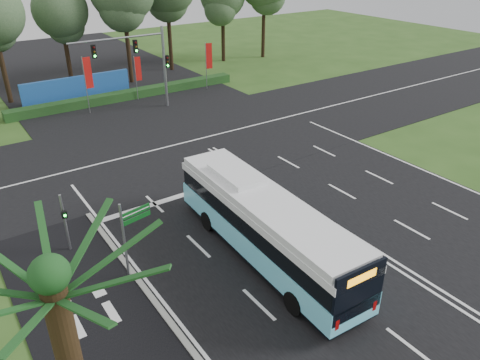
% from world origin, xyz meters
% --- Properties ---
extents(ground, '(120.00, 120.00, 0.00)m').
position_xyz_m(ground, '(0.00, 0.00, 0.00)').
color(ground, '#2C4E1A').
rests_on(ground, ground).
extents(road_main, '(20.00, 120.00, 0.04)m').
position_xyz_m(road_main, '(0.00, 0.00, 0.02)').
color(road_main, black).
rests_on(road_main, ground).
extents(road_cross, '(120.00, 14.00, 0.05)m').
position_xyz_m(road_cross, '(0.00, 12.00, 0.03)').
color(road_cross, black).
rests_on(road_cross, ground).
extents(bike_path, '(5.00, 18.00, 0.06)m').
position_xyz_m(bike_path, '(-12.50, -3.00, 0.03)').
color(bike_path, black).
rests_on(bike_path, ground).
extents(kerb_strip, '(0.25, 18.00, 0.12)m').
position_xyz_m(kerb_strip, '(-10.10, -3.00, 0.06)').
color(kerb_strip, gray).
rests_on(kerb_strip, ground).
extents(city_bus, '(3.02, 12.13, 3.46)m').
position_xyz_m(city_bus, '(-4.38, -2.42, 1.74)').
color(city_bus, '#6CDFFB').
rests_on(city_bus, ground).
extents(pedestrian_signal, '(0.25, 0.40, 3.07)m').
position_xyz_m(pedestrian_signal, '(-11.86, 3.27, 1.68)').
color(pedestrian_signal, gray).
rests_on(pedestrian_signal, ground).
extents(street_sign, '(1.46, 0.36, 3.80)m').
position_xyz_m(street_sign, '(-10.00, -0.22, 2.41)').
color(street_sign, gray).
rests_on(street_sign, ground).
extents(banner_flag_left, '(0.72, 0.13, 4.90)m').
position_xyz_m(banner_flag_left, '(-4.19, 22.56, 3.18)').
color(banner_flag_left, gray).
rests_on(banner_flag_left, ground).
extents(banner_flag_mid, '(0.60, 0.10, 4.06)m').
position_xyz_m(banner_flag_mid, '(0.80, 23.76, 2.67)').
color(banner_flag_mid, gray).
rests_on(banner_flag_mid, ground).
extents(banner_flag_right, '(0.67, 0.19, 4.61)m').
position_xyz_m(banner_flag_right, '(7.95, 23.06, 3.00)').
color(banner_flag_right, gray).
rests_on(banner_flag_right, ground).
extents(palm_tree, '(3.20, 3.20, 7.65)m').
position_xyz_m(palm_tree, '(-14.50, -8.00, 6.44)').
color(palm_tree, '#382614').
rests_on(palm_tree, ground).
extents(traffic_light_gantry, '(8.41, 0.28, 7.00)m').
position_xyz_m(traffic_light_gantry, '(0.21, 20.50, 4.66)').
color(traffic_light_gantry, gray).
rests_on(traffic_light_gantry, ground).
extents(hedge, '(22.00, 1.20, 0.80)m').
position_xyz_m(hedge, '(0.00, 24.50, 0.40)').
color(hedge, '#163D17').
rests_on(hedge, ground).
extents(blue_hoarding, '(10.00, 0.30, 2.20)m').
position_xyz_m(blue_hoarding, '(-4.00, 27.00, 1.10)').
color(blue_hoarding, '#1D52A1').
rests_on(blue_hoarding, ground).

